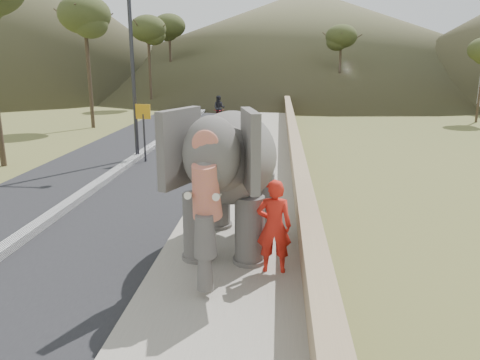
% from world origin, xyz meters
% --- Properties ---
extents(road, '(7.00, 120.00, 0.03)m').
position_xyz_m(road, '(-5.00, 10.00, 0.01)').
color(road, black).
rests_on(road, ground).
extents(median, '(0.35, 120.00, 0.22)m').
position_xyz_m(median, '(-5.00, 10.00, 0.11)').
color(median, black).
rests_on(median, ground).
extents(walkway, '(3.00, 120.00, 0.15)m').
position_xyz_m(walkway, '(0.00, 10.00, 0.07)').
color(walkway, '#9E9687').
rests_on(walkway, ground).
extents(parapet, '(0.30, 120.00, 1.10)m').
position_xyz_m(parapet, '(1.65, 10.00, 0.55)').
color(parapet, tan).
rests_on(parapet, ground).
extents(lamppost, '(1.76, 0.36, 8.00)m').
position_xyz_m(lamppost, '(-4.69, 14.30, 4.87)').
color(lamppost, '#2E2E33').
rests_on(lamppost, ground).
extents(signboard, '(0.60, 0.08, 2.40)m').
position_xyz_m(signboard, '(-4.50, 13.74, 1.64)').
color(signboard, '#2D2D33').
rests_on(signboard, ground).
extents(hill_far, '(80.00, 80.00, 14.00)m').
position_xyz_m(hill_far, '(5.00, 70.00, 7.00)').
color(hill_far, brown).
rests_on(hill_far, ground).
extents(elephant_and_man, '(2.56, 4.50, 3.14)m').
position_xyz_m(elephant_and_man, '(0.02, 4.96, 1.71)').
color(elephant_and_man, '#645F5A').
rests_on(elephant_and_man, ground).
extents(motorcyclist, '(0.82, 1.89, 1.83)m').
position_xyz_m(motorcyclist, '(-2.86, 25.56, 0.70)').
color(motorcyclist, maroon).
rests_on(motorcyclist, ground).
extents(trees, '(47.28, 41.78, 8.87)m').
position_xyz_m(trees, '(0.37, 29.51, 3.86)').
color(trees, '#473828').
rests_on(trees, ground).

